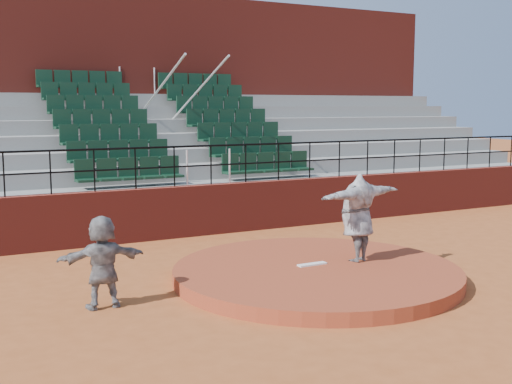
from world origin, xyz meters
The scene contains 9 objects.
ground centered at (0.00, 0.00, 0.00)m, with size 90.00×90.00×0.00m, color #A85225.
pitchers_mound centered at (0.00, 0.00, 0.12)m, with size 5.50×5.50×0.25m, color #973C21.
pitching_rubber centered at (0.00, 0.15, 0.27)m, with size 0.60×0.15×0.03m, color white.
boundary_wall centered at (0.00, 5.00, 0.65)m, with size 24.00×0.30×1.30m, color maroon.
wall_railing centered at (0.00, 5.00, 2.03)m, with size 24.04×0.05×1.03m.
seating_deck centered at (0.00, 8.65, 1.43)m, with size 24.00×5.97×4.63m.
press_box_facade centered at (0.00, 12.60, 3.55)m, with size 24.00×3.00×7.10m, color maroon.
pitcher centered at (0.97, 0.02, 1.13)m, with size 2.16×0.59×1.75m, color black.
fielder centered at (-4.06, 0.17, 0.78)m, with size 1.44×0.46×1.55m, color black.
Camera 1 is at (-6.59, -10.09, 3.32)m, focal length 45.00 mm.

